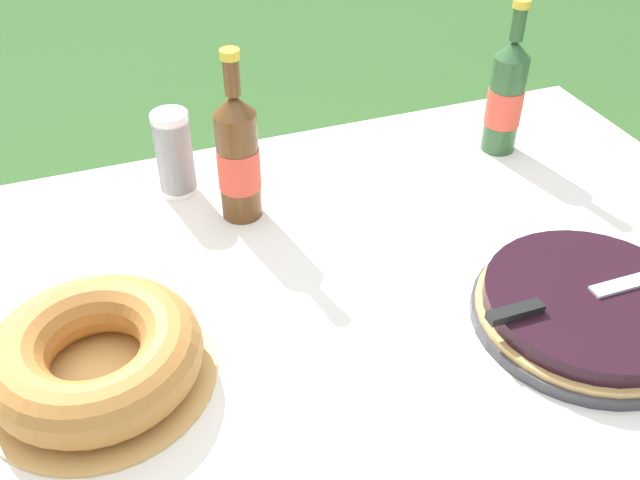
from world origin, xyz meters
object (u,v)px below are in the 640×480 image
at_px(berry_tart, 588,308).
at_px(cider_bottle_amber, 238,157).
at_px(cup_stack, 174,154).
at_px(cider_bottle_green, 506,96).
at_px(serving_knife, 578,296).
at_px(bundt_cake, 96,356).

bearing_deg(berry_tart, cider_bottle_amber, 132.39).
xyz_separation_m(berry_tart, cup_stack, (-0.53, 0.59, 0.06)).
bearing_deg(cider_bottle_green, berry_tart, -106.74).
bearing_deg(cider_bottle_green, serving_knife, -109.65).
bearing_deg(bundt_cake, serving_knife, -11.41).
relative_size(berry_tart, cider_bottle_amber, 1.10).
distance_m(berry_tart, cider_bottle_amber, 0.65).
bearing_deg(cider_bottle_amber, bundt_cake, -132.42).
bearing_deg(cider_bottle_green, cup_stack, 174.20).
distance_m(serving_knife, cider_bottle_amber, 0.63).
distance_m(berry_tart, serving_knife, 0.05).
xyz_separation_m(berry_tart, cider_bottle_amber, (-0.43, 0.47, 0.10)).
relative_size(berry_tart, serving_knife, 0.97).
xyz_separation_m(bundt_cake, cup_stack, (0.20, 0.45, 0.04)).
bearing_deg(cup_stack, cider_bottle_amber, -49.56).
bearing_deg(berry_tart, cider_bottle_green, 73.26).
distance_m(bundt_cake, cider_bottle_green, 0.97).
relative_size(serving_knife, cider_bottle_green, 1.14).
height_order(cup_stack, cider_bottle_green, cider_bottle_green).
height_order(serving_knife, cup_stack, cup_stack).
xyz_separation_m(cider_bottle_green, cider_bottle_amber, (-0.59, -0.05, 0.00)).
relative_size(cup_stack, cider_bottle_green, 0.54).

